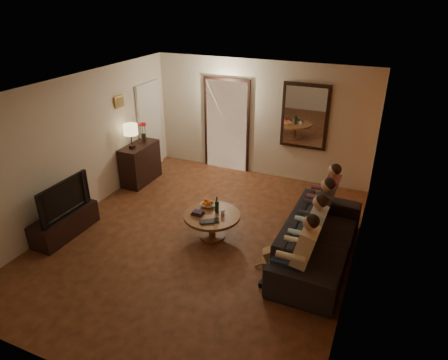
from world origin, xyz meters
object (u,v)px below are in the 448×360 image
at_px(tv, 60,197).
at_px(person_b, 309,235).
at_px(coffee_table, 212,225).
at_px(dog, 279,253).
at_px(person_d, 325,200).
at_px(bowl, 208,205).
at_px(wine_bottle, 217,204).
at_px(laptop, 210,223).
at_px(tv_stand, 65,224).
at_px(person_c, 318,216).
at_px(dresser, 140,163).
at_px(sofa, 318,239).
at_px(person_a, 300,257).
at_px(table_lamp, 131,136).

relative_size(tv, person_b, 0.92).
bearing_deg(coffee_table, dog, -16.47).
height_order(person_d, bowl, person_d).
bearing_deg(dog, tv, 169.44).
height_order(tv, person_d, person_d).
distance_m(wine_bottle, laptop, 0.41).
height_order(tv_stand, person_c, person_c).
relative_size(dresser, tv_stand, 0.79).
distance_m(tv_stand, sofa, 4.34).
bearing_deg(person_a, coffee_table, 154.96).
bearing_deg(person_d, laptop, -141.42).
bearing_deg(person_a, wine_bottle, 151.56).
bearing_deg(laptop, tv, 158.25).
relative_size(table_lamp, person_d, 0.45).
xyz_separation_m(tv_stand, dog, (3.71, 0.57, 0.07)).
xyz_separation_m(person_a, laptop, (-1.61, 0.52, -0.14)).
distance_m(person_c, wine_bottle, 1.68).
bearing_deg(sofa, dresser, 73.99).
distance_m(sofa, coffee_table, 1.82).
height_order(person_a, laptop, person_a).
height_order(tv_stand, wine_bottle, wine_bottle).
relative_size(coffee_table, bowl, 3.76).
relative_size(person_b, person_d, 1.00).
bearing_deg(bowl, dog, -22.17).
height_order(dresser, tv, tv).
distance_m(table_lamp, tv_stand, 2.32).
height_order(tv, person_c, person_c).
bearing_deg(sofa, person_c, 19.34).
bearing_deg(dresser, person_a, -27.95).
distance_m(table_lamp, person_b, 4.36).
distance_m(tv, person_c, 4.33).
distance_m(tv, dog, 3.78).
relative_size(dresser, person_a, 0.82).
relative_size(dog, bowl, 2.16).
bearing_deg(dresser, tv_stand, -90.00).
bearing_deg(wine_bottle, dog, -21.14).
distance_m(tv, coffee_table, 2.64).
bearing_deg(tv, person_b, -79.52).
distance_m(tv_stand, wine_bottle, 2.70).
bearing_deg(laptop, sofa, -24.29).
height_order(person_b, coffee_table, person_b).
distance_m(sofa, person_d, 0.93).
distance_m(tv_stand, bowl, 2.53).
xyz_separation_m(tv_stand, sofa, (4.21, 1.06, 0.16)).
bearing_deg(person_a, bowl, 151.67).
bearing_deg(tv_stand, coffee_table, 21.74).
xyz_separation_m(dog, laptop, (-1.21, 0.11, 0.18)).
relative_size(dresser, sofa, 0.39).
distance_m(tv_stand, person_b, 4.20).
relative_size(dog, coffee_table, 0.57).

